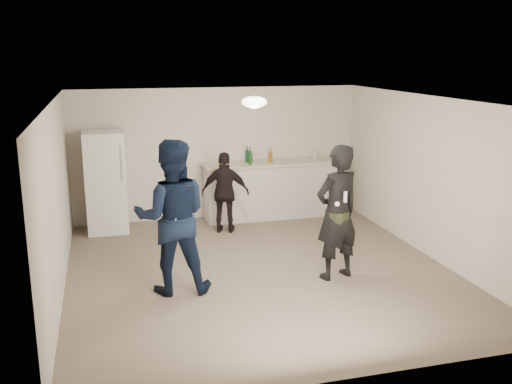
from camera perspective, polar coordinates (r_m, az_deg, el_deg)
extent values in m
plane|color=#6B5B4C|center=(8.50, 0.36, -7.86)|extent=(6.00, 6.00, 0.00)
plane|color=silver|center=(7.93, 0.38, 9.18)|extent=(6.00, 6.00, 0.00)
plane|color=beige|center=(10.98, -3.83, 3.88)|extent=(6.00, 0.00, 6.00)
plane|color=beige|center=(5.42, 8.96, -6.80)|extent=(6.00, 0.00, 6.00)
plane|color=beige|center=(7.87, -19.31, -0.88)|extent=(0.00, 6.00, 6.00)
plane|color=beige|center=(9.23, 17.06, 1.38)|extent=(0.00, 6.00, 6.00)
cube|color=beige|center=(11.06, 1.65, 0.13)|extent=(2.60, 0.56, 1.05)
cube|color=beige|center=(10.94, 1.67, 2.90)|extent=(2.68, 0.64, 0.04)
cube|color=white|center=(10.45, -14.80, 0.98)|extent=(0.70, 0.70, 1.80)
cylinder|color=silver|center=(10.02, -13.31, 2.86)|extent=(0.02, 0.02, 0.60)
ellipsoid|color=white|center=(8.22, -0.18, 9.00)|extent=(0.36, 0.36, 0.16)
cylinder|color=silver|center=(10.94, -0.20, 3.47)|extent=(0.08, 0.08, 0.17)
imported|color=#0E1F3C|center=(7.57, -8.39, -2.50)|extent=(1.09, 0.90, 2.07)
imported|color=black|center=(8.04, 8.12, -2.05)|extent=(0.80, 0.64, 1.92)
cylinder|color=#2D3618|center=(8.07, 8.09, -2.81)|extent=(0.34, 0.34, 0.28)
imported|color=black|center=(10.09, -3.09, -0.06)|extent=(0.92, 0.61, 1.45)
cube|color=white|center=(7.30, -8.13, -2.97)|extent=(0.04, 0.04, 0.15)
sphere|color=white|center=(7.36, -7.21, -3.36)|extent=(0.07, 0.07, 0.07)
cube|color=silver|center=(7.75, 8.91, -0.48)|extent=(0.04, 0.04, 0.15)
sphere|color=white|center=(7.76, 8.12, -1.19)|extent=(0.07, 0.07, 0.07)
cylinder|color=silver|center=(11.26, 5.91, 3.73)|extent=(0.07, 0.07, 0.18)
cylinder|color=#144626|center=(10.91, -0.89, 3.60)|extent=(0.07, 0.07, 0.23)
cylinder|color=#995516|center=(10.89, 1.45, 3.48)|extent=(0.08, 0.08, 0.19)
cylinder|color=#124119|center=(10.67, -0.59, 3.44)|extent=(0.06, 0.06, 0.26)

